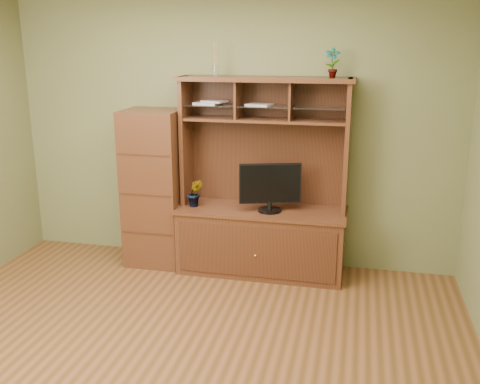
% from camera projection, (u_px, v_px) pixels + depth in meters
% --- Properties ---
extents(room, '(4.54, 4.04, 2.74)m').
position_uv_depth(room, '(159.00, 179.00, 3.47)').
color(room, '#573719').
rests_on(room, ground).
extents(media_hutch, '(1.66, 0.61, 1.90)m').
position_uv_depth(media_hutch, '(262.00, 221.00, 5.24)').
color(media_hutch, '#452113').
rests_on(media_hutch, room).
extents(monitor, '(0.57, 0.23, 0.47)m').
position_uv_depth(monitor, '(270.00, 186.00, 5.04)').
color(monitor, black).
rests_on(monitor, media_hutch).
extents(orchid_plant, '(0.18, 0.15, 0.27)m').
position_uv_depth(orchid_plant, '(195.00, 193.00, 5.23)').
color(orchid_plant, '#28591E').
rests_on(orchid_plant, media_hutch).
extents(top_plant, '(0.14, 0.10, 0.27)m').
position_uv_depth(top_plant, '(332.00, 63.00, 4.77)').
color(top_plant, '#2D6322').
rests_on(top_plant, media_hutch).
extents(reed_diffuser, '(0.06, 0.06, 0.32)m').
position_uv_depth(reed_diffuser, '(215.00, 63.00, 5.01)').
color(reed_diffuser, silver).
rests_on(reed_diffuser, media_hutch).
extents(magazines, '(0.77, 0.23, 0.04)m').
position_uv_depth(magazines, '(226.00, 103.00, 5.09)').
color(magazines, '#B0B0B5').
rests_on(magazines, media_hutch).
extents(side_cabinet, '(0.56, 0.51, 1.58)m').
position_uv_depth(side_cabinet, '(155.00, 188.00, 5.40)').
color(side_cabinet, '#452113').
rests_on(side_cabinet, room).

